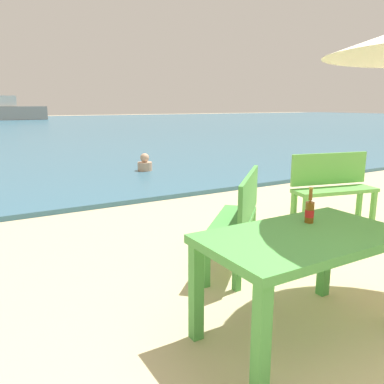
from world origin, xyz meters
The scene contains 7 objects.
sea_water centered at (0.00, 30.00, 0.04)m, with size 120.00×50.00×0.08m, color #386B84.
picnic_table_green centered at (-0.74, 0.89, 0.65)m, with size 1.40×0.80×0.76m.
beer_bottle_amber centered at (-0.52, 1.06, 0.85)m, with size 0.07×0.07×0.26m.
bench_green_left centered at (1.73, 2.72, 0.54)m, with size 1.25×0.62×0.95m.
bench_green_right centered at (-0.35, 2.11, 0.54)m, with size 1.11×1.10×0.95m.
swimmer_person centered at (1.04, 7.57, 0.24)m, with size 0.34×0.34×0.41m.
boat_cargo_ship centered at (2.10, 42.76, 0.93)m, with size 6.50×1.77×2.36m.
Camera 1 is at (-2.67, -0.89, 1.61)m, focal length 36.75 mm.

